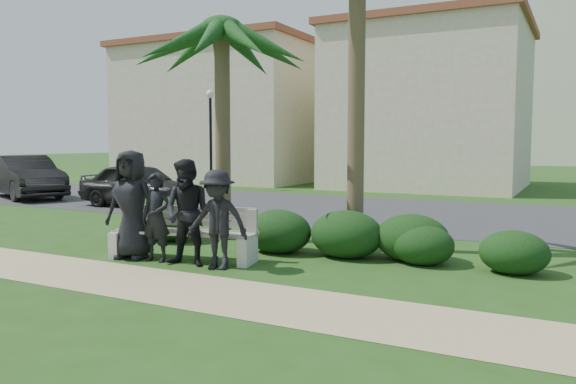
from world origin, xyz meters
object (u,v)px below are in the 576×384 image
(street_lamp, at_px, (211,122))
(man_a, at_px, (132,205))
(car_a, at_px, (140,185))
(man_b, at_px, (156,217))
(palm_left, at_px, (222,32))
(man_c, at_px, (188,213))
(man_d, at_px, (218,220))
(park_bench, at_px, (184,237))
(car_b, at_px, (25,177))

(street_lamp, bearing_deg, man_a, -60.09)
(car_a, bearing_deg, man_b, -137.48)
(man_a, bearing_deg, man_b, -7.42)
(palm_left, relative_size, car_a, 1.29)
(man_c, xyz_separation_m, man_d, (0.57, 0.03, -0.08))
(street_lamp, height_order, palm_left, palm_left)
(man_a, height_order, car_a, man_a)
(man_a, relative_size, man_b, 1.25)
(man_a, height_order, man_b, man_a)
(palm_left, distance_m, car_a, 7.78)
(park_bench, distance_m, palm_left, 4.49)
(man_c, height_order, car_a, man_c)
(street_lamp, relative_size, park_bench, 1.59)
(park_bench, bearing_deg, street_lamp, 111.50)
(man_c, bearing_deg, street_lamp, 116.64)
(park_bench, distance_m, car_a, 8.67)
(park_bench, distance_m, man_c, 0.68)
(park_bench, xyz_separation_m, palm_left, (-0.60, 2.12, 3.92))
(street_lamp, relative_size, car_b, 0.90)
(park_bench, distance_m, man_d, 1.05)
(car_a, height_order, car_b, car_b)
(man_a, height_order, man_d, man_a)
(car_a, bearing_deg, man_a, -140.25)
(park_bench, bearing_deg, man_a, -172.84)
(park_bench, bearing_deg, man_b, -150.29)
(man_a, distance_m, man_b, 0.58)
(man_d, bearing_deg, park_bench, 152.08)
(palm_left, bearing_deg, street_lamp, 126.57)
(car_a, distance_m, car_b, 5.75)
(street_lamp, bearing_deg, man_b, -58.23)
(man_b, relative_size, man_c, 0.86)
(man_d, distance_m, car_b, 14.52)
(man_b, bearing_deg, car_b, 146.34)
(man_a, distance_m, car_b, 12.92)
(park_bench, height_order, man_a, man_a)
(man_b, relative_size, car_a, 0.38)
(street_lamp, xyz_separation_m, car_a, (1.75, -6.36, -2.25))
(park_bench, bearing_deg, man_c, -54.96)
(car_a, bearing_deg, man_d, -132.01)
(man_b, bearing_deg, man_c, -6.84)
(man_b, xyz_separation_m, car_b, (-11.76, 6.42, 0.01))
(palm_left, bearing_deg, man_d, -57.73)
(street_lamp, distance_m, man_a, 14.62)
(park_bench, relative_size, car_b, 0.57)
(park_bench, distance_m, car_b, 13.56)
(man_c, xyz_separation_m, car_b, (-12.46, 6.44, -0.11))
(car_a, xyz_separation_m, car_b, (-5.74, 0.22, 0.09))
(park_bench, distance_m, man_a, 1.10)
(car_a, relative_size, car_b, 0.86)
(man_b, bearing_deg, street_lamp, 116.72)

